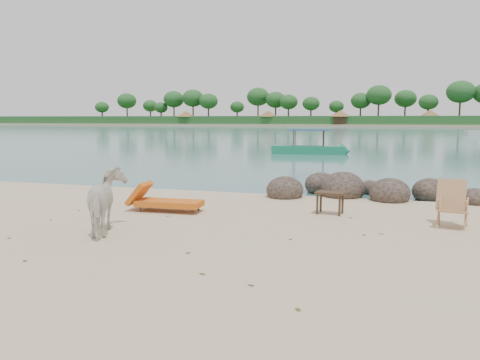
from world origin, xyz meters
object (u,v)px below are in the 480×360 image
object	(u,v)px
boulders	(358,191)
deck_chair	(453,206)
cow	(108,202)
boat_near	(309,133)
lounge_chair	(169,200)
side_table	(330,204)

from	to	relation	value
boulders	deck_chair	distance (m)	4.35
cow	boat_near	xyz separation A→B (m)	(0.64, 24.36, 0.70)
deck_chair	boat_near	distance (m)	22.70
lounge_chair	deck_chair	size ratio (longest dim) A/B	2.04
deck_chair	boat_near	world-z (taller)	boat_near
boat_near	cow	bearing A→B (deg)	-95.32
side_table	deck_chair	bearing A→B (deg)	-6.62
deck_chair	boat_near	xyz separation A→B (m)	(-6.41, 21.76, 0.87)
cow	boat_near	bearing A→B (deg)	-117.93
side_table	lounge_chair	bearing A→B (deg)	-160.25
cow	deck_chair	xyz separation A→B (m)	(7.05, 2.60, -0.17)
boat_near	deck_chair	bearing A→B (deg)	-77.40
cow	deck_chair	world-z (taller)	cow
lounge_chair	deck_chair	bearing A→B (deg)	-1.83
side_table	deck_chair	world-z (taller)	deck_chair
boulders	boat_near	world-z (taller)	boat_near
side_table	lounge_chair	world-z (taller)	lounge_chair
side_table	boat_near	bearing A→B (deg)	107.82
lounge_chair	deck_chair	xyz separation A→B (m)	(6.80, 0.13, 0.20)
boulders	cow	distance (m)	7.99
side_table	lounge_chair	size ratio (longest dim) A/B	0.33
boulders	side_table	size ratio (longest dim) A/B	9.09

